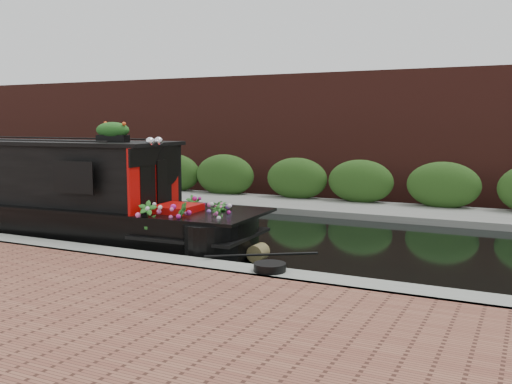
% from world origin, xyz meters
% --- Properties ---
extents(ground, '(80.00, 80.00, 0.00)m').
position_xyz_m(ground, '(0.00, 0.00, 0.00)').
color(ground, black).
rests_on(ground, ground).
extents(near_bank_coping, '(40.00, 0.60, 0.50)m').
position_xyz_m(near_bank_coping, '(0.00, -3.30, 0.00)').
color(near_bank_coping, gray).
rests_on(near_bank_coping, ground).
extents(far_bank_path, '(40.00, 2.40, 0.34)m').
position_xyz_m(far_bank_path, '(0.00, 4.20, 0.00)').
color(far_bank_path, gray).
rests_on(far_bank_path, ground).
extents(far_hedge, '(40.00, 1.10, 2.80)m').
position_xyz_m(far_hedge, '(0.00, 5.10, 0.00)').
color(far_hedge, '#274B19').
rests_on(far_hedge, ground).
extents(far_brick_wall, '(40.00, 1.00, 8.00)m').
position_xyz_m(far_brick_wall, '(0.00, 7.20, 0.00)').
color(far_brick_wall, '#51211B').
rests_on(far_brick_wall, ground).
extents(narrowboat, '(11.29, 2.48, 2.64)m').
position_xyz_m(narrowboat, '(-3.77, -1.88, 0.78)').
color(narrowboat, black).
rests_on(narrowboat, ground).
extents(rope_fender, '(0.30, 0.34, 0.30)m').
position_xyz_m(rope_fender, '(2.27, -1.88, 0.15)').
color(rope_fender, brown).
rests_on(rope_fender, ground).
extents(coiled_mooring_rope, '(0.48, 0.48, 0.12)m').
position_xyz_m(coiled_mooring_rope, '(3.14, -3.28, 0.31)').
color(coiled_mooring_rope, black).
rests_on(coiled_mooring_rope, near_bank_coping).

